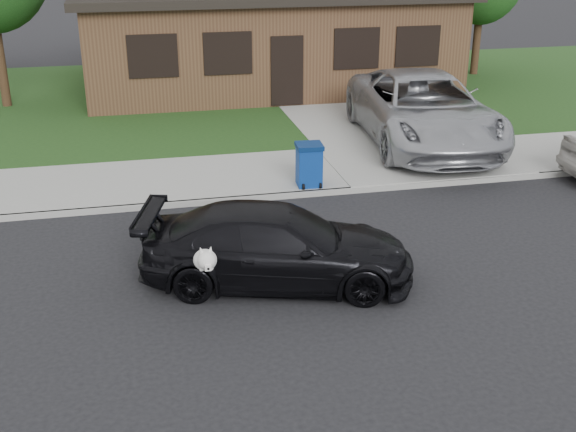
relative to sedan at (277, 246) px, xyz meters
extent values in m
plane|color=black|center=(-1.34, 0.21, -0.64)|extent=(120.00, 120.00, 0.00)
cube|color=gray|center=(-1.34, 5.21, -0.58)|extent=(60.00, 3.00, 0.12)
cube|color=gray|center=(-1.34, 3.71, -0.58)|extent=(60.00, 0.12, 0.12)
cube|color=#193814|center=(-1.34, 13.21, -0.57)|extent=(60.00, 13.00, 0.13)
cube|color=gray|center=(4.66, 10.21, -0.57)|extent=(4.50, 13.00, 0.14)
imported|color=black|center=(0.01, 0.01, 0.00)|extent=(4.69, 2.86, 1.27)
ellipsoid|color=white|center=(-1.23, -0.79, 0.26)|extent=(0.34, 0.40, 0.30)
sphere|color=white|center=(-1.23, -1.02, 0.36)|extent=(0.26, 0.26, 0.26)
cube|color=white|center=(-1.23, -1.15, 0.32)|extent=(0.09, 0.12, 0.07)
sphere|color=black|center=(-1.23, -1.21, 0.32)|extent=(0.04, 0.04, 0.04)
cone|color=white|center=(-1.30, -0.97, 0.50)|extent=(0.11, 0.11, 0.14)
cone|color=white|center=(-1.17, -0.97, 0.50)|extent=(0.11, 0.11, 0.14)
imported|color=#A8AAAF|center=(5.18, 6.52, 0.39)|extent=(3.56, 6.63, 1.77)
cube|color=navy|center=(1.57, 4.08, -0.10)|extent=(0.55, 0.55, 0.84)
cube|color=#061F4E|center=(1.57, 4.08, 0.37)|extent=(0.60, 0.60, 0.09)
cylinder|color=black|center=(1.38, 3.83, -0.45)|extent=(0.06, 0.13, 0.13)
cylinder|color=black|center=(1.75, 3.83, -0.45)|extent=(0.06, 0.13, 0.13)
cube|color=#422B1C|center=(2.66, 15.21, 0.99)|extent=(12.00, 8.00, 3.00)
cube|color=black|center=(2.66, 11.18, 0.59)|extent=(1.00, 0.06, 2.10)
cube|color=black|center=(-1.34, 11.18, 1.19)|extent=(1.30, 0.05, 1.10)
cube|color=black|center=(0.86, 11.18, 1.19)|extent=(1.30, 0.05, 1.10)
cube|color=black|center=(4.86, 11.18, 1.19)|extent=(1.30, 0.05, 1.10)
cube|color=black|center=(6.86, 11.18, 1.19)|extent=(1.30, 0.05, 1.10)
cylinder|color=#332114|center=(-5.84, 13.21, 0.73)|extent=(0.28, 0.28, 2.48)
cylinder|color=#332114|center=(10.66, 14.71, 0.51)|extent=(0.28, 0.28, 2.03)
camera|label=1|loc=(-2.13, -10.30, 4.84)|focal=45.00mm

